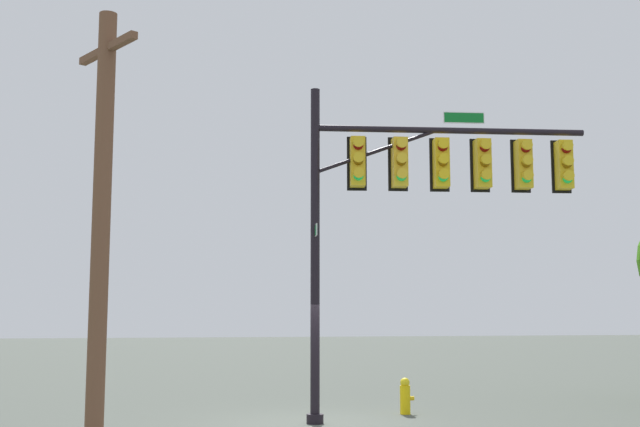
# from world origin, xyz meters

# --- Properties ---
(ground_plane) EXTENTS (120.00, 120.00, 0.00)m
(ground_plane) POSITION_xyz_m (0.00, 0.00, 0.00)
(ground_plane) COLOR #434941
(signal_pole_assembly) EXTENTS (6.26, 1.40, 7.26)m
(signal_pole_assembly) POSITION_xyz_m (2.60, -0.30, 5.26)
(signal_pole_assembly) COLOR black
(signal_pole_assembly) RESTS_ON ground_plane
(utility_pole) EXTENTS (1.04, 1.60, 7.20)m
(utility_pole) POSITION_xyz_m (-4.17, -3.97, 3.72)
(utility_pole) COLOR brown
(utility_pole) RESTS_ON ground_plane
(fire_hydrant) EXTENTS (0.33, 0.24, 0.83)m
(fire_hydrant) POSITION_xyz_m (2.33, 1.16, 0.41)
(fire_hydrant) COLOR yellow
(fire_hydrant) RESTS_ON ground_plane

